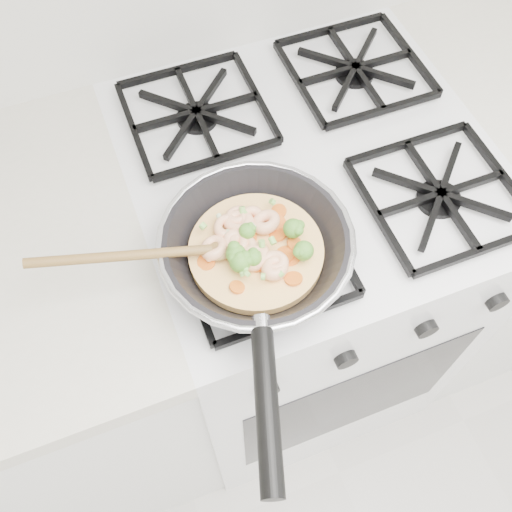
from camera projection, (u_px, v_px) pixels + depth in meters
name	position (u px, v px, depth m)	size (l,w,h in m)	color
stove	(296.00, 282.00, 1.33)	(0.60, 0.60, 0.92)	white
skillet	(255.00, 251.00, 0.80)	(0.44, 0.46, 0.09)	black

